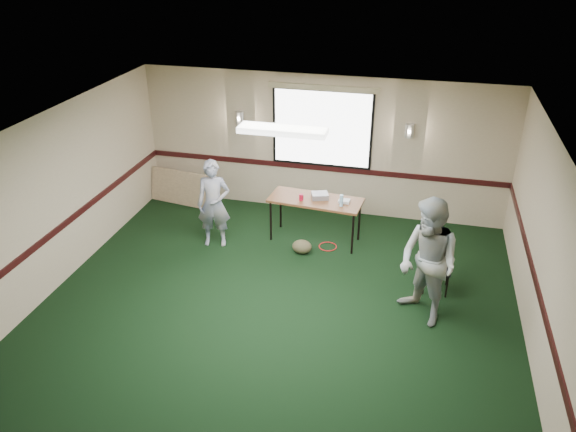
% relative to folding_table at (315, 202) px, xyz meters
% --- Properties ---
extents(ground, '(8.00, 8.00, 0.00)m').
position_rel_folding_table_xyz_m(ground, '(-0.14, -2.77, -0.75)').
color(ground, black).
rests_on(ground, ground).
extents(room_shell, '(8.00, 8.02, 8.00)m').
position_rel_folding_table_xyz_m(room_shell, '(-0.14, -0.64, 0.83)').
color(room_shell, '#C1A98B').
rests_on(room_shell, ground).
extents(folding_table, '(1.68, 0.80, 0.81)m').
position_rel_folding_table_xyz_m(folding_table, '(0.00, 0.00, 0.00)').
color(folding_table, brown).
rests_on(folding_table, ground).
extents(projector, '(0.34, 0.31, 0.09)m').
position_rel_folding_table_xyz_m(projector, '(0.06, 0.06, 0.11)').
color(projector, gray).
rests_on(projector, folding_table).
extents(game_console, '(0.20, 0.16, 0.05)m').
position_rel_folding_table_xyz_m(game_console, '(0.51, -0.00, 0.08)').
color(game_console, silver).
rests_on(game_console, folding_table).
extents(red_cup, '(0.08, 0.08, 0.11)m').
position_rel_folding_table_xyz_m(red_cup, '(-0.24, -0.10, 0.12)').
color(red_cup, '#A90B26').
rests_on(red_cup, folding_table).
extents(water_bottle, '(0.06, 0.06, 0.21)m').
position_rel_folding_table_xyz_m(water_bottle, '(0.48, -0.17, 0.16)').
color(water_bottle, '#93CDF1').
rests_on(water_bottle, folding_table).
extents(duffel_bag, '(0.42, 0.37, 0.24)m').
position_rel_folding_table_xyz_m(duffel_bag, '(-0.12, -0.51, -0.63)').
color(duffel_bag, '#4A412A').
rests_on(duffel_bag, ground).
extents(cable_coil, '(0.42, 0.42, 0.02)m').
position_rel_folding_table_xyz_m(cable_coil, '(0.28, -0.21, -0.75)').
color(cable_coil, red).
rests_on(cable_coil, ground).
extents(folded_table, '(1.35, 0.41, 0.68)m').
position_rel_folding_table_xyz_m(folded_table, '(-2.95, 0.83, -0.41)').
color(folded_table, '#A18363').
rests_on(folded_table, ground).
extents(conference_chair, '(0.41, 0.43, 0.83)m').
position_rel_folding_table_xyz_m(conference_chair, '(2.14, -1.01, -0.27)').
color(conference_chair, black).
rests_on(conference_chair, ground).
extents(person_left, '(0.65, 0.50, 1.58)m').
position_rel_folding_table_xyz_m(person_left, '(-1.69, -0.56, 0.04)').
color(person_left, '#3F528C').
rests_on(person_left, ground).
extents(person_right, '(1.15, 1.15, 1.88)m').
position_rel_folding_table_xyz_m(person_right, '(1.96, -1.87, 0.19)').
color(person_right, '#7E9EC4').
rests_on(person_right, ground).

